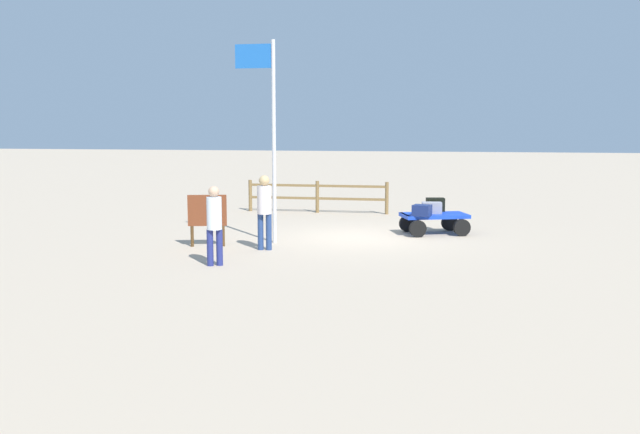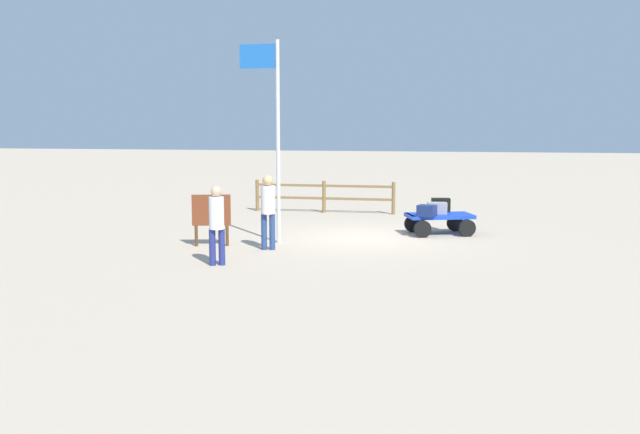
{
  "view_description": "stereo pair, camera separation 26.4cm",
  "coord_description": "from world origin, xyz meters",
  "px_view_note": "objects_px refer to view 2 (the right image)",
  "views": [
    {
      "loc": [
        -2.3,
        18.83,
        3.02
      ],
      "look_at": [
        0.03,
        6.0,
        1.32
      ],
      "focal_mm": 40.27,
      "sensor_mm": 36.0,
      "label": 1
    },
    {
      "loc": [
        -2.56,
        18.78,
        3.02
      ],
      "look_at": [
        0.03,
        6.0,
        1.32
      ],
      "focal_mm": 40.27,
      "sensor_mm": 36.0,
      "label": 2
    }
  ],
  "objects_px": {
    "suitcase_dark": "(437,208)",
    "flagpole": "(273,122)",
    "worker_lead": "(217,220)",
    "worker_trailing": "(268,206)",
    "signboard": "(211,214)",
    "luggage_cart": "(439,220)",
    "suitcase_maroon": "(441,205)",
    "suitcase_grey": "(427,211)"
  },
  "relations": [
    {
      "from": "suitcase_dark",
      "to": "flagpole",
      "type": "height_order",
      "value": "flagpole"
    },
    {
      "from": "suitcase_dark",
      "to": "worker_lead",
      "type": "height_order",
      "value": "worker_lead"
    },
    {
      "from": "flagpole",
      "to": "suitcase_dark",
      "type": "bearing_deg",
      "value": -150.58
    },
    {
      "from": "worker_trailing",
      "to": "signboard",
      "type": "distance_m",
      "value": 1.55
    },
    {
      "from": "luggage_cart",
      "to": "suitcase_maroon",
      "type": "height_order",
      "value": "suitcase_maroon"
    },
    {
      "from": "luggage_cart",
      "to": "worker_trailing",
      "type": "xyz_separation_m",
      "value": [
        3.94,
        3.28,
        0.65
      ]
    },
    {
      "from": "worker_trailing",
      "to": "suitcase_grey",
      "type": "bearing_deg",
      "value": -143.06
    },
    {
      "from": "suitcase_grey",
      "to": "luggage_cart",
      "type": "bearing_deg",
      "value": -118.96
    },
    {
      "from": "suitcase_grey",
      "to": "worker_trailing",
      "type": "height_order",
      "value": "worker_trailing"
    },
    {
      "from": "suitcase_maroon",
      "to": "signboard",
      "type": "bearing_deg",
      "value": 33.63
    },
    {
      "from": "suitcase_grey",
      "to": "flagpole",
      "type": "bearing_deg",
      "value": 23.66
    },
    {
      "from": "suitcase_grey",
      "to": "suitcase_dark",
      "type": "height_order",
      "value": "suitcase_dark"
    },
    {
      "from": "signboard",
      "to": "flagpole",
      "type": "bearing_deg",
      "value": -147.85
    },
    {
      "from": "suitcase_grey",
      "to": "worker_lead",
      "type": "bearing_deg",
      "value": 48.87
    },
    {
      "from": "worker_trailing",
      "to": "signboard",
      "type": "relative_size",
      "value": 1.4
    },
    {
      "from": "worker_lead",
      "to": "worker_trailing",
      "type": "distance_m",
      "value": 2.14
    },
    {
      "from": "luggage_cart",
      "to": "worker_lead",
      "type": "relative_size",
      "value": 1.16
    },
    {
      "from": "suitcase_dark",
      "to": "suitcase_maroon",
      "type": "bearing_deg",
      "value": -99.24
    },
    {
      "from": "flagpole",
      "to": "worker_lead",
      "type": "bearing_deg",
      "value": 82.56
    },
    {
      "from": "suitcase_grey",
      "to": "worker_trailing",
      "type": "relative_size",
      "value": 0.3
    },
    {
      "from": "luggage_cart",
      "to": "flagpole",
      "type": "bearing_deg",
      "value": 28.29
    },
    {
      "from": "signboard",
      "to": "luggage_cart",
      "type": "bearing_deg",
      "value": -150.71
    },
    {
      "from": "suitcase_grey",
      "to": "worker_lead",
      "type": "distance_m",
      "value": 6.39
    },
    {
      "from": "luggage_cart",
      "to": "worker_trailing",
      "type": "height_order",
      "value": "worker_trailing"
    },
    {
      "from": "suitcase_maroon",
      "to": "worker_trailing",
      "type": "xyz_separation_m",
      "value": [
        3.97,
        3.87,
        0.31
      ]
    },
    {
      "from": "suitcase_grey",
      "to": "signboard",
      "type": "relative_size",
      "value": 0.42
    },
    {
      "from": "suitcase_grey",
      "to": "signboard",
      "type": "bearing_deg",
      "value": 26.04
    },
    {
      "from": "luggage_cart",
      "to": "suitcase_dark",
      "type": "relative_size",
      "value": 3.47
    },
    {
      "from": "worker_lead",
      "to": "flagpole",
      "type": "distance_m",
      "value": 3.8
    },
    {
      "from": "suitcase_maroon",
      "to": "suitcase_dark",
      "type": "distance_m",
      "value": 0.52
    },
    {
      "from": "worker_trailing",
      "to": "suitcase_dark",
      "type": "bearing_deg",
      "value": -139.21
    },
    {
      "from": "suitcase_grey",
      "to": "suitcase_dark",
      "type": "distance_m",
      "value": 0.66
    },
    {
      "from": "worker_lead",
      "to": "flagpole",
      "type": "xyz_separation_m",
      "value": [
        -0.41,
        -3.15,
        2.08
      ]
    },
    {
      "from": "luggage_cart",
      "to": "suitcase_dark",
      "type": "xyz_separation_m",
      "value": [
        0.05,
        -0.07,
        0.31
      ]
    },
    {
      "from": "luggage_cart",
      "to": "worker_lead",
      "type": "xyz_separation_m",
      "value": [
        4.5,
        5.35,
        0.58
      ]
    },
    {
      "from": "flagpole",
      "to": "signboard",
      "type": "height_order",
      "value": "flagpole"
    },
    {
      "from": "worker_lead",
      "to": "worker_trailing",
      "type": "xyz_separation_m",
      "value": [
        -0.56,
        -2.07,
        0.08
      ]
    },
    {
      "from": "worker_trailing",
      "to": "flagpole",
      "type": "xyz_separation_m",
      "value": [
        0.15,
        -1.08,
        2.01
      ]
    },
    {
      "from": "suitcase_maroon",
      "to": "luggage_cart",
      "type": "bearing_deg",
      "value": 87.09
    },
    {
      "from": "suitcase_maroon",
      "to": "suitcase_dark",
      "type": "relative_size",
      "value": 0.96
    },
    {
      "from": "luggage_cart",
      "to": "suitcase_maroon",
      "type": "bearing_deg",
      "value": -92.91
    },
    {
      "from": "suitcase_dark",
      "to": "flagpole",
      "type": "bearing_deg",
      "value": 29.42
    }
  ]
}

